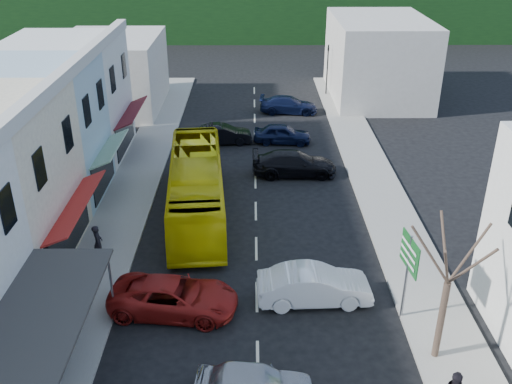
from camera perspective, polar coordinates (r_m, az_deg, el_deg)
name	(u,v)px	position (r m, az deg, el deg)	size (l,w,h in m)	color
ground	(257,297)	(25.68, 0.09, -10.42)	(120.00, 120.00, 0.00)	black
sidewalk_left	(131,194)	(34.96, -12.43, -0.23)	(3.00, 52.00, 0.15)	gray
sidewalk_right	(380,194)	(35.03, 12.32, -0.16)	(3.00, 52.00, 0.15)	gray
shopfront_row	(1,169)	(30.57, -24.12, 2.12)	(8.25, 30.00, 8.00)	silver
distant_block_left	(112,73)	(50.54, -14.18, 11.46)	(8.00, 10.00, 6.00)	#B7B2A8
distant_block_right	(378,58)	(53.12, 12.10, 12.94)	(8.00, 12.00, 7.00)	#B7B2A8
bus	(196,189)	(31.63, -5.97, 0.31)	(2.50, 11.60, 3.10)	yellow
car_white	(314,288)	(25.15, 5.83, -9.50)	(1.80, 4.40, 1.40)	white
car_red	(174,298)	(24.70, -8.19, -10.42)	(1.90, 4.60, 1.40)	maroon
car_black_near	(294,165)	(36.66, 3.85, 2.74)	(1.84, 4.50, 1.40)	black
car_navy_mid	(282,134)	(41.79, 2.65, 5.82)	(1.80, 4.40, 1.40)	black
car_black_far	(222,134)	(41.73, -3.41, 5.77)	(1.80, 4.40, 1.40)	black
car_navy_far	(289,105)	(48.36, 3.28, 8.71)	(1.84, 4.50, 1.40)	black
pedestrian_left	(98,244)	(28.49, -15.50, -5.01)	(0.60, 0.40, 1.70)	black
direction_sign	(406,279)	(24.11, 14.79, -8.37)	(0.40, 1.81, 3.99)	#12511D
street_tree	(448,283)	(21.63, 18.62, -8.60)	(2.43, 2.43, 6.98)	#392B23
traffic_signal	(327,70)	(53.08, 7.13, 11.97)	(0.47, 0.93, 4.61)	black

